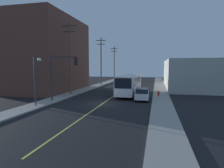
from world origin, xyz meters
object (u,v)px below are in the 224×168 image
at_px(utility_pole_near, 70,55).
at_px(utility_pole_far, 114,62).
at_px(utility_pole_mid, 101,59).
at_px(parked_car_white, 142,94).
at_px(street_lamp_left, 36,74).
at_px(traffic_signal_left_corner, 62,69).
at_px(fire_hydrant, 159,93).
at_px(city_bus, 130,84).

bearing_deg(utility_pole_near, utility_pole_far, 89.80).
relative_size(utility_pole_near, utility_pole_far, 1.06).
relative_size(utility_pole_near, utility_pole_mid, 1.01).
bearing_deg(parked_car_white, street_lamp_left, -147.70).
bearing_deg(utility_pole_near, traffic_signal_left_corner, -74.34).
relative_size(utility_pole_near, fire_hydrant, 13.69).
distance_m(parked_car_white, utility_pole_near, 13.20).
xyz_separation_m(utility_pole_near, utility_pole_mid, (0.26, 16.89, -0.07)).
relative_size(city_bus, parked_car_white, 2.73).
xyz_separation_m(city_bus, utility_pole_far, (-9.21, 30.09, 4.25)).
xyz_separation_m(utility_pole_near, street_lamp_left, (0.30, -9.54, -2.68)).
height_order(city_bus, street_lamp_left, street_lamp_left).
relative_size(parked_car_white, street_lamp_left, 0.81).
distance_m(city_bus, street_lamp_left, 15.23).
bearing_deg(city_bus, street_lamp_left, -126.68).
bearing_deg(utility_pole_far, fire_hydrant, -66.48).
height_order(utility_pole_mid, street_lamp_left, utility_pole_mid).
xyz_separation_m(parked_car_white, utility_pole_mid, (-11.48, 19.21, 5.51)).
xyz_separation_m(traffic_signal_left_corner, street_lamp_left, (-1.42, -3.42, -0.56)).
distance_m(utility_pole_far, traffic_signal_left_corner, 38.86).
xyz_separation_m(utility_pole_far, street_lamp_left, (0.19, -42.21, -2.32)).
distance_m(utility_pole_far, street_lamp_left, 42.27).
bearing_deg(utility_pole_near, parked_car_white, -11.15).
height_order(city_bus, traffic_signal_left_corner, traffic_signal_left_corner).
bearing_deg(street_lamp_left, utility_pole_mid, 90.09).
relative_size(city_bus, utility_pole_near, 1.06).
height_order(street_lamp_left, fire_hydrant, street_lamp_left).
bearing_deg(city_bus, utility_pole_near, -164.57).
distance_m(parked_car_white, street_lamp_left, 13.84).
distance_m(city_bus, utility_pole_far, 31.75).
height_order(utility_pole_near, utility_pole_mid, utility_pole_near).
relative_size(utility_pole_near, street_lamp_left, 2.09).
bearing_deg(fire_hydrant, utility_pole_mid, 130.47).
bearing_deg(street_lamp_left, parked_car_white, 32.30).
bearing_deg(traffic_signal_left_corner, street_lamp_left, -112.51).
bearing_deg(utility_pole_near, fire_hydrant, 3.34).
xyz_separation_m(city_bus, parked_car_white, (2.41, -4.89, -0.98)).
bearing_deg(city_bus, traffic_signal_left_corner, -131.18).
bearing_deg(city_bus, utility_pole_far, 107.02).
bearing_deg(parked_car_white, traffic_signal_left_corner, -159.17).
xyz_separation_m(traffic_signal_left_corner, fire_hydrant, (12.26, 6.94, -3.72)).
distance_m(city_bus, utility_pole_mid, 17.55).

